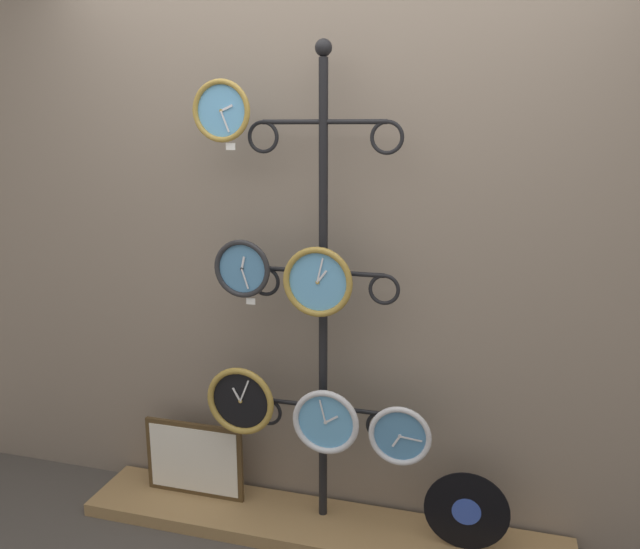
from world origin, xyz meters
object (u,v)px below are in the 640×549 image
object	(u,v)px
clock_bottom_center	(326,422)
picture_frame	(194,459)
clock_bottom_left	(241,401)
vinyl_record	(466,511)
clock_middle_center	(318,282)
clock_top_left	(222,111)
clock_bottom_right	(400,435)
display_stand	(323,377)
clock_middle_left	(243,269)

from	to	relation	value
clock_bottom_center	picture_frame	distance (m)	0.76
clock_bottom_center	clock_bottom_left	bearing A→B (deg)	178.95
vinyl_record	picture_frame	world-z (taller)	picture_frame
clock_middle_center	clock_top_left	bearing A→B (deg)	-179.28
clock_bottom_right	vinyl_record	size ratio (longest dim) A/B	0.74
clock_top_left	clock_bottom_right	distance (m)	1.50
display_stand	clock_bottom_right	world-z (taller)	display_stand
clock_middle_left	vinyl_record	bearing A→B (deg)	0.09
clock_bottom_center	display_stand	bearing A→B (deg)	110.96
clock_middle_center	picture_frame	bearing A→B (deg)	174.22
clock_bottom_right	display_stand	bearing A→B (deg)	163.28
clock_bottom_left	picture_frame	size ratio (longest dim) A/B	0.63
clock_middle_left	clock_bottom_center	world-z (taller)	clock_middle_left
clock_top_left	clock_middle_left	distance (m)	0.64
picture_frame	clock_middle_left	bearing A→B (deg)	-11.57
display_stand	clock_bottom_center	bearing A→B (deg)	-69.04
clock_bottom_center	clock_top_left	bearing A→B (deg)	176.62
clock_bottom_right	clock_bottom_left	bearing A→B (deg)	179.86
clock_top_left	clock_bottom_center	distance (m)	1.35
clock_middle_center	clock_bottom_left	distance (m)	0.65
display_stand	clock_bottom_left	size ratio (longest dim) A/B	6.81
clock_bottom_left	clock_middle_left	bearing A→B (deg)	58.92
clock_top_left	clock_bottom_center	xyz separation A→B (m)	(0.44, -0.03, -1.27)
clock_bottom_center	vinyl_record	xyz separation A→B (m)	(0.59, 0.03, -0.34)
display_stand	clock_bottom_left	distance (m)	0.38
clock_bottom_right	vinyl_record	xyz separation A→B (m)	(0.28, 0.03, -0.32)
clock_middle_center	clock_bottom_left	bearing A→B (deg)	-176.05
clock_bottom_left	clock_bottom_right	world-z (taller)	clock_bottom_left
picture_frame	display_stand	bearing A→B (deg)	1.62
clock_top_left	picture_frame	bearing A→B (deg)	163.81
clock_bottom_center	clock_middle_center	bearing A→B (deg)	145.03
clock_top_left	clock_bottom_center	bearing A→B (deg)	-3.38
clock_middle_left	clock_middle_center	bearing A→B (deg)	-0.31
clock_bottom_left	picture_frame	distance (m)	0.48
display_stand	picture_frame	size ratio (longest dim) A/B	4.30
clock_bottom_center	picture_frame	size ratio (longest dim) A/B	0.59
clock_middle_left	picture_frame	xyz separation A→B (m)	(-0.30, 0.06, -0.96)
vinyl_record	picture_frame	xyz separation A→B (m)	(-1.27, 0.06, 0.01)
clock_middle_left	clock_middle_center	distance (m)	0.33
display_stand	picture_frame	distance (m)	0.79
display_stand	clock_top_left	world-z (taller)	display_stand
clock_middle_center	clock_bottom_right	bearing A→B (deg)	-4.06
clock_middle_left	clock_bottom_center	distance (m)	0.73
clock_top_left	clock_middle_center	bearing A→B (deg)	0.72
clock_top_left	display_stand	bearing A→B (deg)	12.37
clock_middle_center	clock_bottom_right	distance (m)	0.72
clock_bottom_center	clock_bottom_right	xyz separation A→B (m)	(0.31, 0.01, -0.02)
clock_bottom_right	picture_frame	distance (m)	1.04
clock_bottom_left	clock_bottom_right	bearing A→B (deg)	-0.14
clock_top_left	clock_bottom_left	xyz separation A→B (m)	(0.05, -0.02, -1.23)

